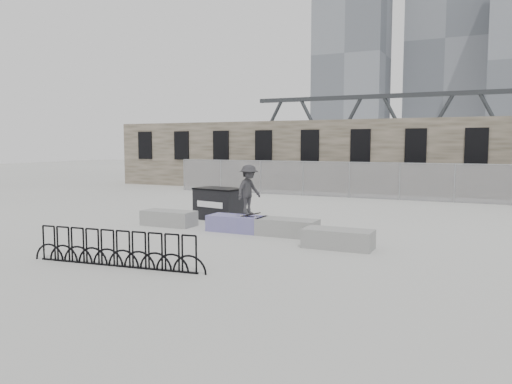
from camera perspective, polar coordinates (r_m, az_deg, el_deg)
ground at (r=16.86m, az=-0.26°, el=-4.80°), size 120.00×120.00×0.00m
stone_wall at (r=32.03m, az=12.35°, el=4.04°), size 36.00×2.58×4.50m
chainlink_fence at (r=28.45m, az=10.62°, el=1.44°), size 22.06×0.06×2.02m
planter_far_left at (r=18.77m, az=-9.93°, el=-2.89°), size 2.00×0.90×0.56m
planter_center_left at (r=17.27m, az=-2.21°, el=-3.54°), size 2.00×0.90×0.56m
planter_center_right at (r=16.49m, az=3.61°, el=-3.98°), size 2.00×0.90×0.56m
planter_offset at (r=14.72m, az=9.38°, el=-5.20°), size 2.00×0.90×0.56m
dumpster at (r=20.00m, az=-4.21°, el=-1.33°), size 2.12×1.53×1.27m
bike_rack at (r=12.85m, az=-15.77°, el=-6.29°), size 4.92×0.56×0.90m
skyline_towers at (r=110.53m, az=21.32°, el=14.42°), size 58.00×28.00×48.00m
skateboarder at (r=16.87m, az=-0.83°, el=0.27°), size 0.86×1.20×1.81m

